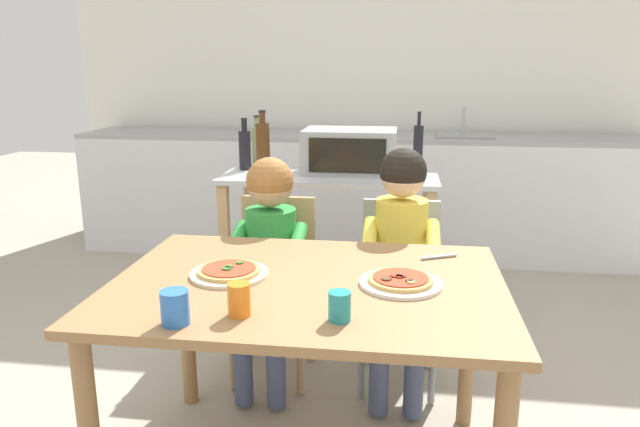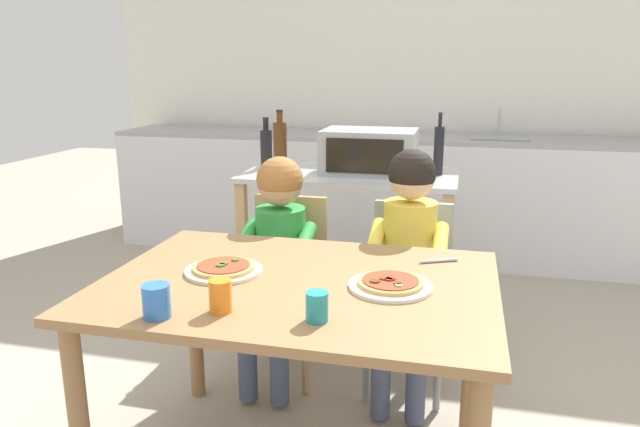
% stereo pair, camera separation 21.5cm
% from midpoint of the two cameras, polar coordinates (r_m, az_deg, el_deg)
% --- Properties ---
extents(ground_plane, '(11.79, 11.79, 0.00)m').
position_cam_midpoint_polar(ground_plane, '(3.27, 0.21, -11.20)').
color(ground_plane, '#A89E8C').
extents(back_wall_tiled, '(4.69, 0.12, 2.70)m').
position_cam_midpoint_polar(back_wall_tiled, '(4.77, 3.21, 13.60)').
color(back_wall_tiled, white).
rests_on(back_wall_tiled, ground).
extents(kitchen_counter, '(4.22, 0.60, 1.10)m').
position_cam_midpoint_polar(kitchen_counter, '(4.47, 2.64, 1.92)').
color(kitchen_counter, silver).
rests_on(kitchen_counter, ground).
extents(kitchen_island_cart, '(1.11, 0.59, 0.85)m').
position_cam_midpoint_polar(kitchen_island_cart, '(3.17, -0.89, -1.01)').
color(kitchen_island_cart, '#B7BABF').
rests_on(kitchen_island_cart, ground).
extents(toaster_oven, '(0.48, 0.34, 0.23)m').
position_cam_midpoint_polar(toaster_oven, '(3.10, 0.93, 6.06)').
color(toaster_oven, '#999BA0').
rests_on(toaster_oven, kitchen_island_cart).
extents(bottle_slim_sauce, '(0.07, 0.07, 0.28)m').
position_cam_midpoint_polar(bottle_slim_sauce, '(3.22, -9.20, 6.21)').
color(bottle_slim_sauce, black).
rests_on(bottle_slim_sauce, kitchen_island_cart).
extents(bottle_brown_beer, '(0.06, 0.06, 0.28)m').
position_cam_midpoint_polar(bottle_brown_beer, '(3.39, -7.94, 6.65)').
color(bottle_brown_beer, olive).
rests_on(bottle_brown_beer, kitchen_island_cart).
extents(bottle_clear_vinegar, '(0.05, 0.05, 0.32)m').
position_cam_midpoint_polar(bottle_clear_vinegar, '(3.11, 7.50, 6.28)').
color(bottle_clear_vinegar, black).
rests_on(bottle_clear_vinegar, kitchen_island_cart).
extents(bottle_tall_green_wine, '(0.07, 0.07, 0.34)m').
position_cam_midpoint_polar(bottle_tall_green_wine, '(2.93, -7.66, 6.11)').
color(bottle_tall_green_wine, '#4C2D14').
rests_on(bottle_tall_green_wine, kitchen_island_cart).
extents(dining_table, '(1.27, 0.91, 0.73)m').
position_cam_midpoint_polar(dining_table, '(1.96, -4.41, -9.27)').
color(dining_table, olive).
rests_on(dining_table, ground).
extents(dining_chair_left, '(0.36, 0.36, 0.81)m').
position_cam_midpoint_polar(dining_chair_left, '(2.72, -6.67, -5.84)').
color(dining_chair_left, tan).
rests_on(dining_chair_left, ground).
extents(dining_chair_right, '(0.36, 0.36, 0.81)m').
position_cam_midpoint_polar(dining_chair_right, '(2.64, 5.37, -6.39)').
color(dining_chair_right, gray).
rests_on(dining_chair_right, ground).
extents(child_in_green_shirt, '(0.32, 0.42, 1.01)m').
position_cam_midpoint_polar(child_in_green_shirt, '(2.55, -7.45, -2.83)').
color(child_in_green_shirt, '#424C6B').
rests_on(child_in_green_shirt, ground).
extents(child_in_yellow_shirt, '(0.32, 0.42, 1.06)m').
position_cam_midpoint_polar(child_in_yellow_shirt, '(2.46, 5.36, -2.88)').
color(child_in_yellow_shirt, '#424C6B').
rests_on(child_in_yellow_shirt, ground).
extents(pizza_plate_cream, '(0.26, 0.26, 0.03)m').
position_cam_midpoint_polar(pizza_plate_cream, '(2.00, -11.86, -5.63)').
color(pizza_plate_cream, beige).
rests_on(pizza_plate_cream, dining_table).
extents(pizza_plate_white, '(0.26, 0.26, 0.03)m').
position_cam_midpoint_polar(pizza_plate_white, '(1.88, 4.56, -6.63)').
color(pizza_plate_white, white).
rests_on(pizza_plate_white, dining_table).
extents(drinking_cup_blue, '(0.08, 0.08, 0.09)m').
position_cam_midpoint_polar(drinking_cup_blue, '(1.67, -17.52, -8.74)').
color(drinking_cup_blue, blue).
rests_on(drinking_cup_blue, dining_table).
extents(drinking_cup_teal, '(0.06, 0.06, 0.08)m').
position_cam_midpoint_polar(drinking_cup_teal, '(1.62, -1.93, -9.03)').
color(drinking_cup_teal, teal).
rests_on(drinking_cup_teal, dining_table).
extents(drinking_cup_orange, '(0.06, 0.06, 0.09)m').
position_cam_midpoint_polar(drinking_cup_orange, '(1.68, -11.52, -8.22)').
color(drinking_cup_orange, orange).
rests_on(drinking_cup_orange, dining_table).
extents(serving_spoon, '(0.13, 0.07, 0.01)m').
position_cam_midpoint_polar(serving_spoon, '(2.15, 8.63, -4.20)').
color(serving_spoon, '#B7BABF').
rests_on(serving_spoon, dining_table).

